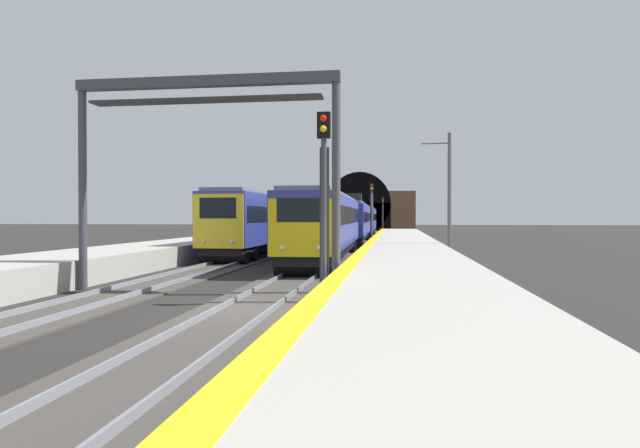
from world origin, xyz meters
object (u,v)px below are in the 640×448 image
(overhead_signal_gantry, at_px, (205,128))
(railway_signal_near, at_px, (324,193))
(train_adjacent_platform, at_px, (312,219))
(catenary_mast_near, at_px, (449,195))
(railway_signal_mid, at_px, (372,209))
(railway_signal_far, at_px, (383,211))
(train_main_approaching, at_px, (353,221))

(overhead_signal_gantry, bearing_deg, railway_signal_near, -114.94)
(train_adjacent_platform, height_order, catenary_mast_near, catenary_mast_near)
(railway_signal_mid, height_order, railway_signal_far, railway_signal_far)
(train_adjacent_platform, relative_size, railway_signal_near, 11.13)
(overhead_signal_gantry, bearing_deg, railway_signal_mid, -7.95)
(overhead_signal_gantry, bearing_deg, train_adjacent_platform, 3.51)
(train_main_approaching, distance_m, catenary_mast_near, 19.68)
(railway_signal_far, height_order, overhead_signal_gantry, overhead_signal_gantry)
(railway_signal_near, distance_m, railway_signal_far, 77.82)
(railway_signal_mid, bearing_deg, railway_signal_near, 0.00)
(railway_signal_near, height_order, catenary_mast_near, catenary_mast_near)
(overhead_signal_gantry, xyz_separation_m, catenary_mast_near, (14.30, -9.41, -1.74))
(overhead_signal_gantry, relative_size, catenary_mast_near, 1.24)
(train_main_approaching, bearing_deg, railway_signal_far, 176.51)
(train_main_approaching, relative_size, overhead_signal_gantry, 6.42)
(railway_signal_near, xyz_separation_m, catenary_mast_near, (16.29, -5.12, 0.54))
(railway_signal_far, xyz_separation_m, overhead_signal_gantry, (-75.82, 4.29, 1.96))
(railway_signal_far, xyz_separation_m, catenary_mast_near, (-61.52, -5.12, 0.23))
(railway_signal_far, bearing_deg, catenary_mast_near, 4.75)
(railway_signal_mid, distance_m, railway_signal_far, 45.11)
(railway_signal_mid, xyz_separation_m, railway_signal_far, (45.11, -0.00, 0.32))
(train_main_approaching, bearing_deg, overhead_signal_gantry, -5.33)
(train_adjacent_platform, xyz_separation_m, catenary_mast_near, (-25.59, -11.86, 1.45))
(train_adjacent_platform, bearing_deg, overhead_signal_gantry, 4.54)
(railway_signal_far, bearing_deg, train_adjacent_platform, -10.62)
(railway_signal_far, bearing_deg, overhead_signal_gantry, -3.24)
(railway_signal_near, distance_m, railway_signal_mid, 32.71)
(train_main_approaching, xyz_separation_m, catenary_mast_near, (-18.34, -6.96, 1.60))
(railway_signal_near, bearing_deg, train_main_approaching, -176.96)
(train_adjacent_platform, height_order, railway_signal_far, railway_signal_far)
(train_adjacent_platform, xyz_separation_m, railway_signal_far, (35.94, -6.74, 1.22))
(overhead_signal_gantry, bearing_deg, catenary_mast_near, -33.35)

